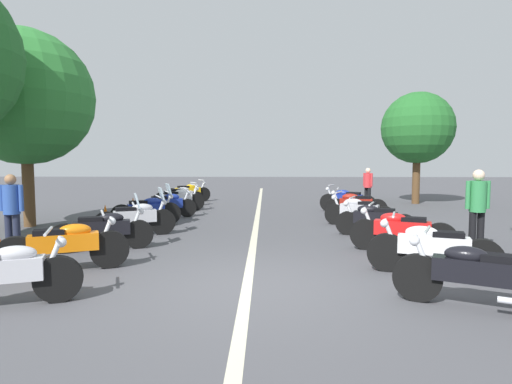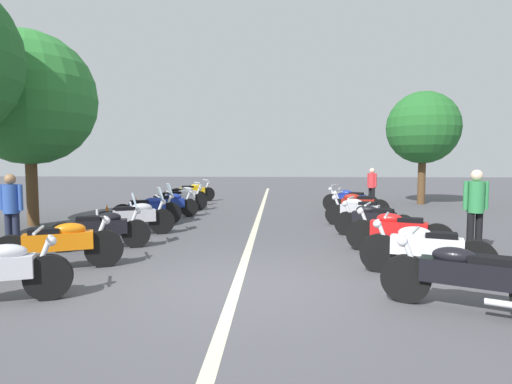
# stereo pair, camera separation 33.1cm
# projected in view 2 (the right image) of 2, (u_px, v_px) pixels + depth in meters

# --- Properties ---
(ground_plane) EXTENTS (80.00, 80.00, 0.00)m
(ground_plane) POSITION_uv_depth(u_px,v_px,m) (237.00, 285.00, 6.35)
(ground_plane) COLOR #4C4C51
(lane_centre_stripe) EXTENTS (29.92, 0.16, 0.01)m
(lane_centre_stripe) POSITION_uv_depth(u_px,v_px,m) (257.00, 222.00, 12.84)
(lane_centre_stripe) COLOR beige
(lane_centre_stripe) RESTS_ON ground_plane
(motorcycle_left_row_1) EXTENTS (1.05, 2.00, 1.01)m
(motorcycle_left_row_1) POSITION_uv_depth(u_px,v_px,m) (60.00, 244.00, 7.18)
(motorcycle_left_row_1) COLOR black
(motorcycle_left_row_1) RESTS_ON ground_plane
(motorcycle_left_row_2) EXTENTS (0.96, 2.02, 1.20)m
(motorcycle_left_row_2) POSITION_uv_depth(u_px,v_px,m) (101.00, 228.00, 8.86)
(motorcycle_left_row_2) COLOR black
(motorcycle_left_row_2) RESTS_ON ground_plane
(motorcycle_left_row_3) EXTENTS (1.00, 1.90, 1.22)m
(motorcycle_left_row_3) POSITION_uv_depth(u_px,v_px,m) (136.00, 217.00, 10.50)
(motorcycle_left_row_3) COLOR black
(motorcycle_left_row_3) RESTS_ON ground_plane
(motorcycle_left_row_4) EXTENTS (1.07, 1.86, 1.22)m
(motorcycle_left_row_4) POSITION_uv_depth(u_px,v_px,m) (148.00, 209.00, 12.10)
(motorcycle_left_row_4) COLOR black
(motorcycle_left_row_4) RESTS_ON ground_plane
(motorcycle_left_row_5) EXTENTS (0.96, 1.91, 0.98)m
(motorcycle_left_row_5) POSITION_uv_depth(u_px,v_px,m) (169.00, 204.00, 13.78)
(motorcycle_left_row_5) COLOR black
(motorcycle_left_row_5) RESTS_ON ground_plane
(motorcycle_left_row_6) EXTENTS (1.03, 1.94, 1.00)m
(motorcycle_left_row_6) POSITION_uv_depth(u_px,v_px,m) (181.00, 199.00, 15.54)
(motorcycle_left_row_6) COLOR black
(motorcycle_left_row_6) RESTS_ON ground_plane
(motorcycle_left_row_7) EXTENTS (1.22, 1.85, 0.98)m
(motorcycle_left_row_7) POSITION_uv_depth(u_px,v_px,m) (183.00, 196.00, 17.04)
(motorcycle_left_row_7) COLOR black
(motorcycle_left_row_7) RESTS_ON ground_plane
(motorcycle_left_row_8) EXTENTS (1.20, 1.90, 1.01)m
(motorcycle_left_row_8) POSITION_uv_depth(u_px,v_px,m) (193.00, 192.00, 18.88)
(motorcycle_left_row_8) COLOR black
(motorcycle_left_row_8) RESTS_ON ground_plane
(motorcycle_right_row_0) EXTENTS (1.12, 2.00, 1.00)m
(motorcycle_right_row_0) POSITION_uv_depth(u_px,v_px,m) (467.00, 276.00, 5.22)
(motorcycle_right_row_0) COLOR black
(motorcycle_right_row_0) RESTS_ON ground_plane
(motorcycle_right_row_1) EXTENTS (0.95, 2.06, 1.01)m
(motorcycle_right_row_1) POSITION_uv_depth(u_px,v_px,m) (425.00, 249.00, 6.82)
(motorcycle_right_row_1) COLOR black
(motorcycle_right_row_1) RESTS_ON ground_plane
(motorcycle_right_row_2) EXTENTS (1.00, 2.03, 1.01)m
(motorcycle_right_row_2) POSITION_uv_depth(u_px,v_px,m) (398.00, 231.00, 8.50)
(motorcycle_right_row_2) COLOR black
(motorcycle_right_row_2) RESTS_ON ground_plane
(motorcycle_right_row_3) EXTENTS (0.99, 1.87, 0.98)m
(motorcycle_right_row_3) POSITION_uv_depth(u_px,v_px,m) (373.00, 219.00, 10.26)
(motorcycle_right_row_3) COLOR black
(motorcycle_right_row_3) RESTS_ON ground_plane
(motorcycle_right_row_4) EXTENTS (1.05, 1.90, 0.99)m
(motorcycle_right_row_4) POSITION_uv_depth(u_px,v_px,m) (359.00, 211.00, 11.91)
(motorcycle_right_row_4) COLOR black
(motorcycle_right_row_4) RESTS_ON ground_plane
(motorcycle_right_row_5) EXTENTS (0.80, 2.00, 1.01)m
(motorcycle_right_row_5) POSITION_uv_depth(u_px,v_px,m) (357.00, 205.00, 13.41)
(motorcycle_right_row_5) COLOR black
(motorcycle_right_row_5) RESTS_ON ground_plane
(motorcycle_right_row_6) EXTENTS (1.07, 1.92, 1.01)m
(motorcycle_right_row_6) POSITION_uv_depth(u_px,v_px,m) (350.00, 200.00, 15.10)
(motorcycle_right_row_6) COLOR black
(motorcycle_right_row_6) RESTS_ON ground_plane
(traffic_cone_1) EXTENTS (0.36, 0.36, 0.61)m
(traffic_cone_1) POSITION_uv_depth(u_px,v_px,m) (136.00, 206.00, 14.63)
(traffic_cone_1) COLOR orange
(traffic_cone_1) RESTS_ON ground_plane
(traffic_cone_2) EXTENTS (0.36, 0.36, 0.61)m
(traffic_cone_2) POSITION_uv_depth(u_px,v_px,m) (107.00, 215.00, 12.33)
(traffic_cone_2) COLOR orange
(traffic_cone_2) RESTS_ON ground_plane
(bystander_0) EXTENTS (0.32, 0.53, 1.72)m
(bystander_0) POSITION_uv_depth(u_px,v_px,m) (476.00, 205.00, 8.39)
(bystander_0) COLOR black
(bystander_0) RESTS_ON ground_plane
(bystander_1) EXTENTS (0.32, 0.53, 1.63)m
(bystander_1) POSITION_uv_depth(u_px,v_px,m) (11.00, 206.00, 8.68)
(bystander_1) COLOR #1E2338
(bystander_1) RESTS_ON ground_plane
(bystander_2) EXTENTS (0.48, 0.32, 1.59)m
(bystander_2) POSITION_uv_depth(u_px,v_px,m) (372.00, 184.00, 16.81)
(bystander_2) COLOR black
(bystander_2) RESTS_ON ground_plane
(roadside_tree_0) EXTENTS (3.07, 3.07, 4.83)m
(roadside_tree_0) POSITION_uv_depth(u_px,v_px,m) (423.00, 128.00, 17.72)
(roadside_tree_0) COLOR brown
(roadside_tree_0) RESTS_ON ground_plane
(roadside_tree_2) EXTENTS (3.80, 3.80, 5.58)m
(roadside_tree_2) POSITION_uv_depth(u_px,v_px,m) (28.00, 99.00, 11.87)
(roadside_tree_2) COLOR brown
(roadside_tree_2) RESTS_ON ground_plane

